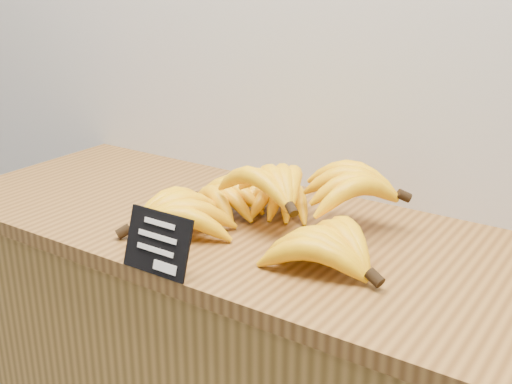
# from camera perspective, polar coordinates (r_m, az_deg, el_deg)

# --- Properties ---
(counter_top) EXTENTS (1.44, 0.54, 0.03)m
(counter_top) POSITION_cam_1_polar(r_m,az_deg,el_deg) (1.24, 1.28, -3.90)
(counter_top) COLOR brown
(counter_top) RESTS_ON counter
(chalkboard_sign) EXTENTS (0.13, 0.04, 0.10)m
(chalkboard_sign) POSITION_cam_1_polar(r_m,az_deg,el_deg) (1.07, -8.76, -4.51)
(chalkboard_sign) COLOR black
(chalkboard_sign) RESTS_ON counter_top
(banana_pile) EXTENTS (0.55, 0.40, 0.12)m
(banana_pile) POSITION_cam_1_polar(r_m,az_deg,el_deg) (1.20, 1.01, -1.34)
(banana_pile) COLOR yellow
(banana_pile) RESTS_ON counter_top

